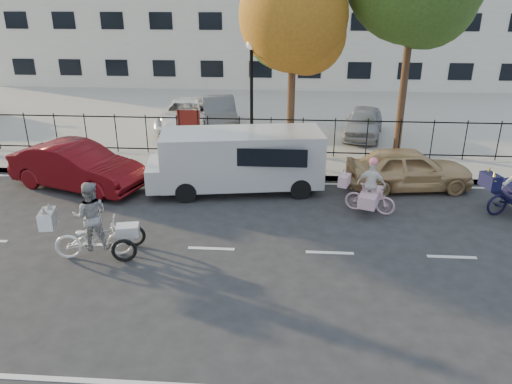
# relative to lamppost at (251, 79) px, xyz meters

# --- Properties ---
(ground) EXTENTS (120.00, 120.00, 0.00)m
(ground) POSITION_rel_lamppost_xyz_m (-0.50, -6.80, -3.11)
(ground) COLOR #333334
(road_markings) EXTENTS (60.00, 9.52, 0.01)m
(road_markings) POSITION_rel_lamppost_xyz_m (-0.50, -6.80, -3.11)
(road_markings) COLOR silver
(road_markings) RESTS_ON ground
(curb) EXTENTS (60.00, 0.10, 0.15)m
(curb) POSITION_rel_lamppost_xyz_m (-0.50, -1.75, -3.04)
(curb) COLOR #A8A399
(curb) RESTS_ON ground
(sidewalk) EXTENTS (60.00, 2.20, 0.15)m
(sidewalk) POSITION_rel_lamppost_xyz_m (-0.50, -0.70, -3.04)
(sidewalk) COLOR #A8A399
(sidewalk) RESTS_ON ground
(parking_lot) EXTENTS (60.00, 15.60, 0.15)m
(parking_lot) POSITION_rel_lamppost_xyz_m (-0.50, 8.20, -3.04)
(parking_lot) COLOR #A8A399
(parking_lot) RESTS_ON ground
(iron_fence) EXTENTS (58.00, 0.06, 1.50)m
(iron_fence) POSITION_rel_lamppost_xyz_m (-0.50, 0.40, -2.21)
(iron_fence) COLOR black
(iron_fence) RESTS_ON sidewalk
(building) EXTENTS (34.00, 10.00, 6.00)m
(building) POSITION_rel_lamppost_xyz_m (-0.50, 18.20, -0.11)
(building) COLOR silver
(building) RESTS_ON ground
(lamppost) EXTENTS (0.36, 0.36, 4.33)m
(lamppost) POSITION_rel_lamppost_xyz_m (0.00, 0.00, 0.00)
(lamppost) COLOR black
(lamppost) RESTS_ON sidewalk
(street_sign) EXTENTS (0.85, 0.06, 1.80)m
(street_sign) POSITION_rel_lamppost_xyz_m (-2.35, 0.00, -1.70)
(street_sign) COLOR black
(street_sign) RESTS_ON sidewalk
(zebra_trike) EXTENTS (2.30, 1.20, 1.96)m
(zebra_trike) POSITION_rel_lamppost_xyz_m (-3.28, -7.37, -2.35)
(zebra_trike) COLOR white
(zebra_trike) RESTS_ON ground
(unicorn_bike) EXTENTS (1.73, 1.25, 1.71)m
(unicorn_bike) POSITION_rel_lamppost_xyz_m (3.78, -4.28, -2.48)
(unicorn_bike) COLOR #EFB5C6
(unicorn_bike) RESTS_ON ground
(white_van) EXTENTS (5.76, 2.61, 1.96)m
(white_van) POSITION_rel_lamppost_xyz_m (-0.19, -2.83, -2.03)
(white_van) COLOR silver
(white_van) RESTS_ON ground
(red_sedan) EXTENTS (4.80, 2.98, 1.49)m
(red_sedan) POSITION_rel_lamppost_xyz_m (-5.49, -3.00, -2.37)
(red_sedan) COLOR #5E0A0F
(red_sedan) RESTS_ON ground
(gold_sedan) EXTENTS (4.22, 2.14, 1.38)m
(gold_sedan) POSITION_rel_lamppost_xyz_m (5.31, -2.30, -2.42)
(gold_sedan) COLOR tan
(gold_sedan) RESTS_ON ground
(lot_car_b) EXTENTS (2.19, 4.66, 1.29)m
(lot_car_b) POSITION_rel_lamppost_xyz_m (-3.27, 3.96, -2.32)
(lot_car_b) COLOR white
(lot_car_b) RESTS_ON parking_lot
(lot_car_c) EXTENTS (2.27, 4.33, 1.36)m
(lot_car_c) POSITION_rel_lamppost_xyz_m (-1.85, 4.31, -2.28)
(lot_car_c) COLOR #4C5053
(lot_car_c) RESTS_ON parking_lot
(lot_car_d) EXTENTS (2.21, 3.89, 1.25)m
(lot_car_d) POSITION_rel_lamppost_xyz_m (4.55, 3.24, -2.34)
(lot_car_d) COLOR #989A9F
(lot_car_d) RESTS_ON parking_lot
(tree_mid) EXTENTS (3.89, 3.89, 7.13)m
(tree_mid) POSITION_rel_lamppost_xyz_m (1.57, 0.79, 1.87)
(tree_mid) COLOR #442D1D
(tree_mid) RESTS_ON ground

